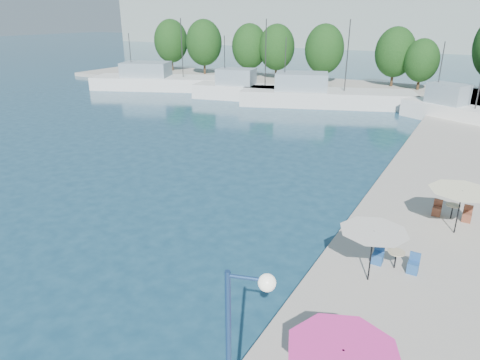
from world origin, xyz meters
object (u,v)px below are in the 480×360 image
Objects in this scene: trawler_03 at (322,96)px; umbrella_white at (373,237)px; trawler_04 at (459,113)px; umbrella_pink at (343,358)px; umbrella_cream at (462,196)px; trawler_02 at (250,91)px; street_lamp at (243,334)px; trawler_01 at (165,82)px.

trawler_03 is 8.03× the size of umbrella_white.
trawler_04 reaches higher than umbrella_pink.
umbrella_pink is at bearing -98.00° from umbrella_cream.
umbrella_white is at bearing -66.55° from trawler_02.
trawler_04 is at bearing 94.00° from umbrella_cream.
street_lamp is (-0.81, -8.61, 1.58)m from umbrella_white.
trawler_04 is 26.86m from umbrella_cream.
trawler_03 is at bearing 112.39° from umbrella_white.
trawler_03 is 7.00× the size of umbrella_cream.
trawler_01 is 57.47m from street_lamp.
street_lamp is (13.54, -43.44, 3.02)m from trawler_03.
trawler_03 reaches higher than umbrella_white.
trawler_03 is at bearing 90.65° from street_lamp.
umbrella_cream is at bearing -59.98° from trawler_04.
umbrella_white is (38.37, -34.78, 1.44)m from trawler_01.
umbrella_white is at bearing -87.65° from trawler_03.
trawler_04 is 4.28× the size of umbrella_pink.
trawler_02 is at bearing 101.63° from street_lamp.
street_lamp is (-3.41, -14.55, 1.56)m from umbrella_cream.
umbrella_white is at bearing -65.25° from trawler_04.
umbrella_cream is at bearing -57.57° from trawler_01.
street_lamp is at bearing -103.20° from umbrella_cream.
trawler_02 is 5.60× the size of umbrella_pink.
umbrella_cream is at bearing 66.36° from umbrella_white.
trawler_01 is 4.47× the size of street_lamp.
trawler_02 is (14.68, -0.86, 0.00)m from trawler_01.
trawler_01 is at bearing 137.81° from umbrella_white.
umbrella_pink reaches higher than umbrella_white.
trawler_04 is 41.44m from street_lamp.
trawler_02 is 38.42m from umbrella_cream.
street_lamp is at bearing -73.20° from trawler_02.
trawler_01 is 57.01m from umbrella_pink.
trawler_01 reaches higher than umbrella_white.
umbrella_pink is 12.64m from umbrella_cream.
trawler_02 is at bearing 165.58° from trawler_03.
umbrella_pink reaches higher than umbrella_cream.
trawler_01 is 24.02m from trawler_03.
trawler_02 and trawler_03 have the same top height.
street_lamp is at bearing -129.17° from umbrella_pink.
street_lamp is at bearing -95.39° from umbrella_white.
trawler_03 is at bearing -162.05° from trawler_04.
street_lamp reaches higher than umbrella_white.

